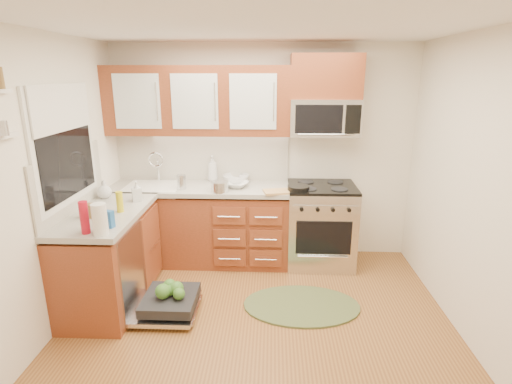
{
  "coord_description": "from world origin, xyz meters",
  "views": [
    {
      "loc": [
        0.11,
        -2.93,
        2.16
      ],
      "look_at": [
        -0.05,
        0.85,
        1.04
      ],
      "focal_mm": 28.0,
      "sensor_mm": 36.0,
      "label": 1
    }
  ],
  "objects_px": {
    "rug": "(301,305)",
    "bowl_a": "(236,185)",
    "cutting_board": "(278,192)",
    "stock_pot": "(220,187)",
    "cup": "(244,178)",
    "paper_towel_roll": "(100,219)",
    "upper_cabinets": "(198,101)",
    "microwave": "(324,117)",
    "sink": "(154,196)",
    "skillet": "(298,188)",
    "bowl_b": "(236,179)",
    "range": "(320,225)",
    "dishwasher": "(166,304)"
  },
  "relations": [
    {
      "from": "rug",
      "to": "bowl_a",
      "type": "relative_size",
      "value": 4.36
    },
    {
      "from": "cutting_board",
      "to": "bowl_a",
      "type": "height_order",
      "value": "bowl_a"
    },
    {
      "from": "stock_pot",
      "to": "cup",
      "type": "distance_m",
      "value": 0.49
    },
    {
      "from": "cutting_board",
      "to": "paper_towel_roll",
      "type": "height_order",
      "value": "paper_towel_roll"
    },
    {
      "from": "bowl_a",
      "to": "upper_cabinets",
      "type": "bearing_deg",
      "value": 158.86
    },
    {
      "from": "microwave",
      "to": "bowl_a",
      "type": "distance_m",
      "value": 1.23
    },
    {
      "from": "sink",
      "to": "cup",
      "type": "height_order",
      "value": "cup"
    },
    {
      "from": "upper_cabinets",
      "to": "skillet",
      "type": "height_order",
      "value": "upper_cabinets"
    },
    {
      "from": "sink",
      "to": "bowl_b",
      "type": "height_order",
      "value": "bowl_b"
    },
    {
      "from": "range",
      "to": "rug",
      "type": "relative_size",
      "value": 0.85
    },
    {
      "from": "rug",
      "to": "stock_pot",
      "type": "xyz_separation_m",
      "value": [
        -0.87,
        0.75,
        0.97
      ]
    },
    {
      "from": "paper_towel_roll",
      "to": "upper_cabinets",
      "type": "bearing_deg",
      "value": 71.78
    },
    {
      "from": "dishwasher",
      "to": "bowl_a",
      "type": "bearing_deg",
      "value": 62.81
    },
    {
      "from": "dishwasher",
      "to": "skillet",
      "type": "height_order",
      "value": "skillet"
    },
    {
      "from": "bowl_b",
      "to": "rug",
      "type": "bearing_deg",
      "value": -57.32
    },
    {
      "from": "upper_cabinets",
      "to": "stock_pot",
      "type": "relative_size",
      "value": 10.5
    },
    {
      "from": "range",
      "to": "cup",
      "type": "distance_m",
      "value": 1.06
    },
    {
      "from": "upper_cabinets",
      "to": "bowl_b",
      "type": "xyz_separation_m",
      "value": [
        0.41,
        0.03,
        -0.9
      ]
    },
    {
      "from": "paper_towel_roll",
      "to": "cup",
      "type": "bearing_deg",
      "value": 58.53
    },
    {
      "from": "dishwasher",
      "to": "stock_pot",
      "type": "height_order",
      "value": "stock_pot"
    },
    {
      "from": "upper_cabinets",
      "to": "stock_pot",
      "type": "distance_m",
      "value": 1.0
    },
    {
      "from": "microwave",
      "to": "sink",
      "type": "xyz_separation_m",
      "value": [
        -1.93,
        -0.13,
        -0.9
      ]
    },
    {
      "from": "sink",
      "to": "paper_towel_roll",
      "type": "xyz_separation_m",
      "value": [
        0.0,
        -1.44,
        0.25
      ]
    },
    {
      "from": "dishwasher",
      "to": "paper_towel_roll",
      "type": "xyz_separation_m",
      "value": [
        -0.39,
        -0.32,
        0.95
      ]
    },
    {
      "from": "range",
      "to": "bowl_a",
      "type": "distance_m",
      "value": 1.08
    },
    {
      "from": "bowl_a",
      "to": "cup",
      "type": "bearing_deg",
      "value": 75.42
    },
    {
      "from": "sink",
      "to": "bowl_b",
      "type": "distance_m",
      "value": 0.97
    },
    {
      "from": "stock_pot",
      "to": "bowl_b",
      "type": "height_order",
      "value": "stock_pot"
    },
    {
      "from": "bowl_b",
      "to": "dishwasher",
      "type": "bearing_deg",
      "value": -112.78
    },
    {
      "from": "cup",
      "to": "microwave",
      "type": "bearing_deg",
      "value": -6.28
    },
    {
      "from": "paper_towel_roll",
      "to": "cup",
      "type": "relative_size",
      "value": 2.21
    },
    {
      "from": "skillet",
      "to": "stock_pot",
      "type": "xyz_separation_m",
      "value": [
        -0.85,
        -0.03,
        0.01
      ]
    },
    {
      "from": "sink",
      "to": "dishwasher",
      "type": "xyz_separation_m",
      "value": [
        0.39,
        -1.12,
        -0.7
      ]
    },
    {
      "from": "microwave",
      "to": "sink",
      "type": "distance_m",
      "value": 2.13
    },
    {
      "from": "skillet",
      "to": "stock_pot",
      "type": "height_order",
      "value": "stock_pot"
    },
    {
      "from": "stock_pot",
      "to": "cutting_board",
      "type": "bearing_deg",
      "value": 0.0
    },
    {
      "from": "range",
      "to": "sink",
      "type": "height_order",
      "value": "range"
    },
    {
      "from": "cutting_board",
      "to": "upper_cabinets",
      "type": "bearing_deg",
      "value": 158.58
    },
    {
      "from": "stock_pot",
      "to": "upper_cabinets",
      "type": "bearing_deg",
      "value": 127.28
    },
    {
      "from": "range",
      "to": "sink",
      "type": "bearing_deg",
      "value": -179.7
    },
    {
      "from": "skillet",
      "to": "cup",
      "type": "distance_m",
      "value": 0.74
    },
    {
      "from": "bowl_b",
      "to": "microwave",
      "type": "bearing_deg",
      "value": -2.88
    },
    {
      "from": "paper_towel_roll",
      "to": "bowl_b",
      "type": "height_order",
      "value": "paper_towel_roll"
    },
    {
      "from": "rug",
      "to": "cup",
      "type": "relative_size",
      "value": 9.65
    },
    {
      "from": "sink",
      "to": "dishwasher",
      "type": "relative_size",
      "value": 0.89
    },
    {
      "from": "sink",
      "to": "stock_pot",
      "type": "relative_size",
      "value": 3.18
    },
    {
      "from": "microwave",
      "to": "paper_towel_roll",
      "type": "height_order",
      "value": "microwave"
    },
    {
      "from": "range",
      "to": "microwave",
      "type": "height_order",
      "value": "microwave"
    },
    {
      "from": "paper_towel_roll",
      "to": "bowl_a",
      "type": "bearing_deg",
      "value": 56.11
    },
    {
      "from": "stock_pot",
      "to": "bowl_b",
      "type": "xyz_separation_m",
      "value": [
        0.14,
        0.38,
        -0.01
      ]
    }
  ]
}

